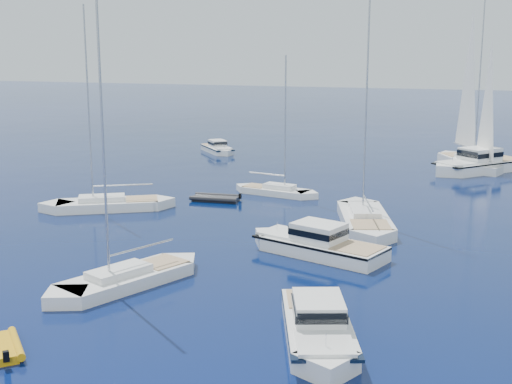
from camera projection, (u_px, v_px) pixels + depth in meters
ground at (77, 377)px, 27.04m from camera, size 400.00×400.00×0.00m
motor_cruiser_right at (318, 341)px, 30.38m from camera, size 5.93×9.86×2.48m
motor_cruiser_centre at (315, 254)px, 43.11m from camera, size 10.43×6.03×2.62m
motor_cruiser_distant at (477, 172)px, 71.54m from camera, size 10.87×11.82×3.23m
motor_cruiser_horizon at (218, 153)px, 84.75m from camera, size 6.73×7.15×1.98m
sailboat_fore at (126, 285)px, 37.46m from camera, size 6.72×10.90×15.67m
sailboat_mid_r at (365, 225)px, 50.11m from camera, size 6.92×12.97×18.48m
sailboat_mid_l at (108, 209)px, 55.04m from camera, size 11.21×8.18×16.56m
sailboat_centre at (276, 194)px, 60.58m from camera, size 8.83×3.73×12.59m
sailboat_sails_r at (468, 167)px, 74.70m from camera, size 8.97×13.14×19.16m
tender_yellow at (2, 352)px, 29.24m from camera, size 3.65×3.64×0.95m
tender_grey_far at (216, 201)px, 58.16m from camera, size 4.50×2.67×0.95m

